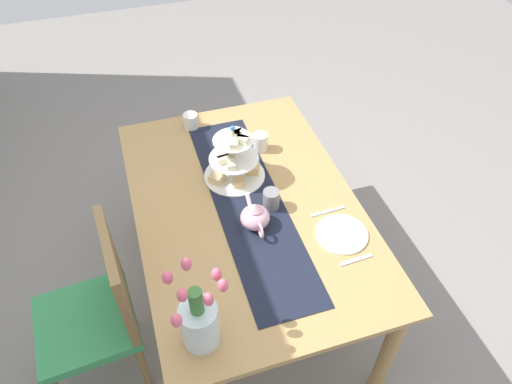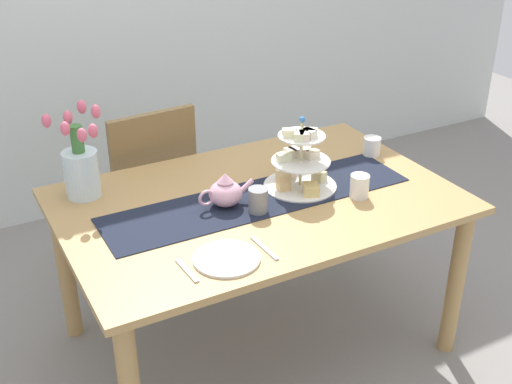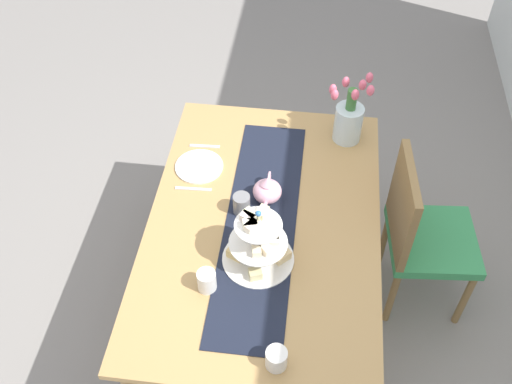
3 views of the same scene
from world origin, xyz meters
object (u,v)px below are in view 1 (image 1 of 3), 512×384
at_px(mug_white_text, 260,142).
at_px(teapot, 255,217).
at_px(tiered_cake_stand, 234,161).
at_px(fork_left, 356,260).
at_px(tulip_vase, 199,319).
at_px(dining_table, 246,218).
at_px(knife_left, 328,211).
at_px(chair_left, 99,309).
at_px(dinner_plate_left, 342,234).
at_px(cream_jug, 191,121).
at_px(mug_grey, 271,199).

bearing_deg(mug_white_text, teapot, 159.73).
bearing_deg(tiered_cake_stand, teapot, -179.68).
bearing_deg(fork_left, tulip_vase, 102.25).
relative_size(teapot, fork_left, 1.59).
bearing_deg(mug_white_text, dining_table, 152.76).
bearing_deg(knife_left, teapot, 86.86).
xyz_separation_m(chair_left, dinner_plate_left, (-0.09, -1.08, 0.22)).
distance_m(cream_jug, knife_left, 0.94).
distance_m(dining_table, fork_left, 0.58).
bearing_deg(cream_jug, mug_grey, -162.35).
relative_size(cream_jug, mug_white_text, 0.89).
relative_size(chair_left, mug_grey, 9.58).
relative_size(teapot, mug_grey, 2.51).
distance_m(teapot, tulip_vase, 0.58).
distance_m(cream_jug, mug_white_text, 0.42).
bearing_deg(chair_left, fork_left, -102.22).
distance_m(tulip_vase, cream_jug, 1.28).
height_order(chair_left, cream_jug, chair_left).
relative_size(fork_left, knife_left, 0.88).
bearing_deg(chair_left, tulip_vase, -134.70).
relative_size(tulip_vase, dinner_plate_left, 1.61).
bearing_deg(dinner_plate_left, cream_jug, 25.92).
relative_size(tulip_vase, cream_jug, 4.36).
height_order(mug_grey, mug_white_text, mug_grey).
xyz_separation_m(tulip_vase, cream_jug, (1.25, -0.23, -0.09)).
relative_size(knife_left, mug_white_text, 1.79).
height_order(tulip_vase, mug_white_text, tulip_vase).
xyz_separation_m(fork_left, mug_grey, (0.40, 0.24, 0.05)).
xyz_separation_m(cream_jug, mug_white_text, (-0.29, -0.31, 0.01)).
xyz_separation_m(dinner_plate_left, mug_white_text, (0.66, 0.16, 0.04)).
bearing_deg(knife_left, fork_left, 180.00).
relative_size(dinner_plate_left, mug_grey, 2.42).
xyz_separation_m(dinner_plate_left, knife_left, (0.14, 0.00, -0.00)).
xyz_separation_m(tiered_cake_stand, teapot, (-0.34, -0.00, -0.04)).
bearing_deg(mug_grey, teapot, 130.13).
bearing_deg(tulip_vase, teapot, -37.11).
relative_size(teapot, tulip_vase, 0.64).
bearing_deg(cream_jug, chair_left, 144.71).
distance_m(tiered_cake_stand, fork_left, 0.74).
relative_size(dinner_plate_left, mug_white_text, 2.42).
height_order(fork_left, mug_grey, mug_grey).
height_order(dining_table, chair_left, chair_left).
bearing_deg(tiered_cake_stand, mug_grey, -157.00).
bearing_deg(dining_table, fork_left, -142.56).
distance_m(teapot, cream_jug, 0.80).
bearing_deg(chair_left, knife_left, -87.04).
bearing_deg(teapot, mug_grey, -49.87).
height_order(dining_table, knife_left, knife_left).
bearing_deg(tulip_vase, chair_left, 45.30).
bearing_deg(mug_white_text, cream_jug, 46.18).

